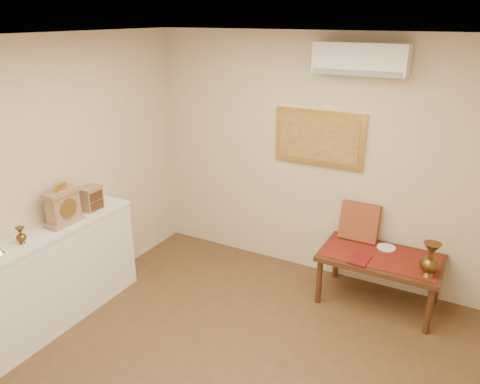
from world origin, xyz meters
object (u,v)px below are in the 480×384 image
Objects in this scene: mantel_clock at (63,207)px; wooden_chest at (91,198)px; display_ledge at (48,281)px; brass_urn_tall at (431,256)px; low_table at (380,262)px.

mantel_clock reaches higher than wooden_chest.
wooden_chest reaches higher than display_ledge.
mantel_clock reaches higher than display_ledge.
display_ledge reaches higher than brass_urn_tall.
wooden_chest is (-3.15, -1.04, 0.34)m from brass_urn_tall.
wooden_chest is at bearing -161.67° from brass_urn_tall.
mantel_clock reaches higher than low_table.
display_ledge is 0.72m from mantel_clock.
brass_urn_tall reaches higher than low_table.
low_table is (2.66, 1.61, -0.67)m from mantel_clock.
mantel_clock is 0.38m from wooden_chest.
low_table is (-0.47, 0.19, -0.28)m from brass_urn_tall.
mantel_clock is 3.18m from low_table.
wooden_chest is at bearing 93.97° from mantel_clock.
brass_urn_tall is 0.58m from low_table.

